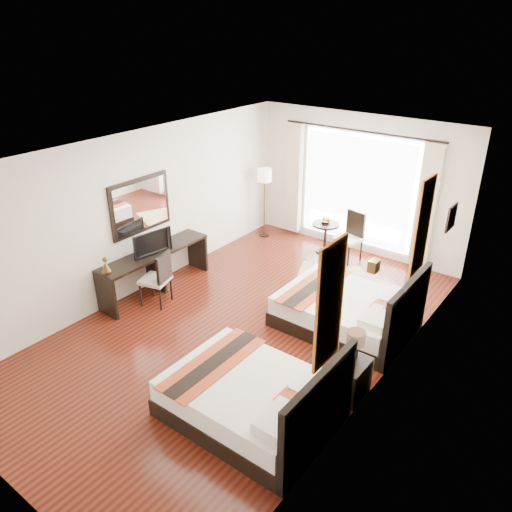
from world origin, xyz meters
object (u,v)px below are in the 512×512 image
Objects in this scene: bed_near at (254,398)px; bed_far at (349,311)px; side_table at (325,238)px; fruit_bowl at (325,222)px; window_chair at (348,246)px; table_lamp at (356,340)px; console_desk at (156,271)px; television at (150,242)px; floor_lamp at (265,180)px; nightstand at (349,378)px; vase at (346,364)px; desk_chair at (157,288)px.

bed_far reaches higher than bed_near.
bed_near is 2.46m from bed_far.
side_table is at bearing 127.60° from bed_far.
fruit_bowl is 0.21× the size of window_chair.
table_lamp is 1.85× the size of fruit_bowl.
bed_near reaches higher than fruit_bowl.
bed_near is 3.61m from console_desk.
window_chair is (2.14, 3.21, -0.66)m from television.
television is (-3.27, -1.06, 0.67)m from bed_far.
television is at bearing -116.02° from side_table.
fruit_bowl is at bearing 125.00° from table_lamp.
floor_lamp is at bearing 88.30° from console_desk.
nightstand is 1.38× the size of table_lamp.
side_table is (1.61, 3.18, -0.06)m from console_desk.
desk_chair is at bearing 176.33° from vase.
floor_lamp is (-3.93, 3.67, 0.72)m from vase.
television reaches higher than side_table.
fruit_bowl is (-1.72, 2.21, 0.37)m from bed_far.
bed_near is at bearing -103.79° from television.
vase is 4.45m from side_table.
table_lamp is 4.21m from side_table.
table_lamp is 0.40× the size of desk_chair.
bed_far reaches higher than table_lamp.
window_chair is (0.58, -0.07, -0.36)m from fruit_bowl.
television reaches higher than bed_far.
window_chair is at bearing 103.94° from bed_near.
table_lamp reaches higher than nightstand.
bed_near is at bearing -69.98° from side_table.
floor_lamp reaches higher than television.
side_table reaches higher than vase.
bed_far is at bearing -52.40° from side_table.
side_table is at bearing -82.75° from window_chair.
fruit_bowl is at bearing 63.73° from console_desk.
window_chair is (1.80, 3.45, 0.01)m from desk_chair.
floor_lamp is at bearing 136.96° from vase.
bed_near is at bearing -89.86° from bed_far.
bed_far is 3.82× the size of nightstand.
window_chair is at bearing -24.42° from television.
desk_chair reaches higher than console_desk.
window_chair is (-1.87, 3.68, -0.26)m from vase.
vase is (0.01, -0.16, 0.32)m from nightstand.
table_lamp is 4.03m from console_desk.
window_chair is (2.16, 3.13, -0.08)m from console_desk.
desk_chair is at bearing -109.22° from fruit_bowl.
bed_near is 1.20m from vase.
floor_lamp is at bearing 7.96° from television.
desk_chair is at bearing -15.74° from window_chair.
bed_far is 3.51m from television.
nightstand is 2.55× the size of fruit_bowl.
floor_lamp is at bearing 146.29° from bed_far.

